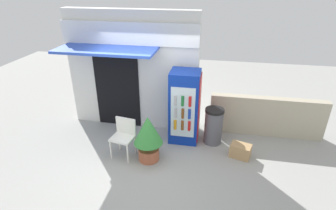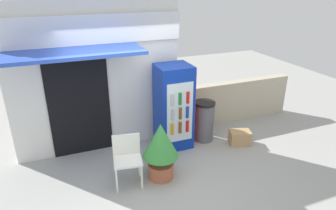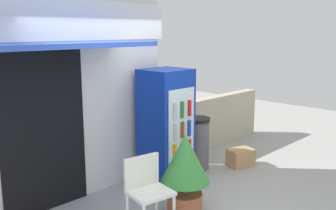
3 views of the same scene
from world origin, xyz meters
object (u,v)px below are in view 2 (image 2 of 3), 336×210
object	(u,v)px
cardboard_box	(240,137)
potted_plant_near_shop	(161,146)
drink_cooler	(174,107)
plastic_chair	(127,155)
trash_bin	(204,121)

from	to	relation	value
cardboard_box	potted_plant_near_shop	bearing A→B (deg)	-166.77
drink_cooler	cardboard_box	xyz separation A→B (m)	(1.33, -0.50, -0.73)
plastic_chair	potted_plant_near_shop	bearing A→B (deg)	-9.10
drink_cooler	potted_plant_near_shop	xyz separation A→B (m)	(-0.65, -0.97, -0.25)
trash_bin	cardboard_box	bearing A→B (deg)	-37.14
drink_cooler	potted_plant_near_shop	world-z (taller)	drink_cooler
drink_cooler	potted_plant_near_shop	distance (m)	1.19
drink_cooler	plastic_chair	world-z (taller)	drink_cooler
cardboard_box	trash_bin	bearing A→B (deg)	142.86
drink_cooler	trash_bin	world-z (taller)	drink_cooler
plastic_chair	cardboard_box	world-z (taller)	plastic_chair
potted_plant_near_shop	trash_bin	distance (m)	1.66
drink_cooler	cardboard_box	bearing A→B (deg)	-20.60
trash_bin	cardboard_box	distance (m)	0.85
drink_cooler	plastic_chair	xyz separation A→B (m)	(-1.23, -0.88, -0.35)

